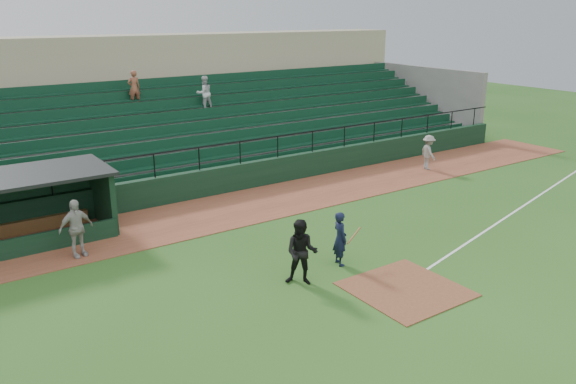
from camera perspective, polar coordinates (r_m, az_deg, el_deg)
ground at (r=17.75m, az=9.28°, el=-8.34°), size 90.00×90.00×0.00m
warning_track at (r=23.68m, az=-4.12°, el=-1.40°), size 40.00×4.00×0.03m
home_plate_dirt at (r=17.12m, az=11.61°, el=-9.44°), size 3.00×3.00×0.03m
foul_line at (r=24.24m, az=21.16°, el=-2.15°), size 17.49×4.44×0.01m
stadium_structure at (r=30.50m, az=-12.38°, el=6.97°), size 38.00×13.08×6.40m
batter_at_plate at (r=18.09m, az=5.20°, el=-4.62°), size 1.07×0.73×1.75m
umpire at (r=16.72m, az=1.36°, el=-6.03°), size 1.21×1.21×1.98m
runner at (r=29.75m, az=13.78°, el=3.85°), size 0.96×1.27×1.75m
dugout_player_a at (r=19.72m, az=-20.32°, el=-3.41°), size 1.20×0.67×1.93m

